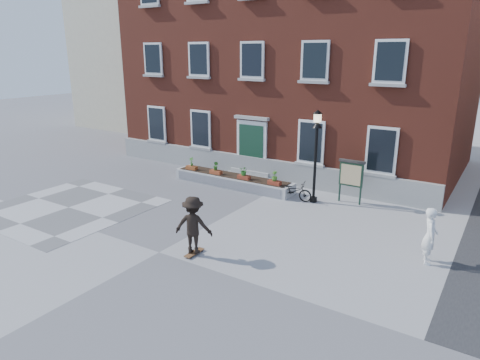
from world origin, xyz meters
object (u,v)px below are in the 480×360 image
Objects in this scene: bicycle at (293,191)px; bystander at (430,236)px; notice_board at (351,174)px; skateboarder at (193,225)px; lamp_post at (316,144)px.

bicycle is 6.66m from bystander.
skateboarder is at bearing -108.59° from notice_board.
bicycle is at bearing 87.09° from skateboarder.
notice_board is (-3.81, 3.93, 0.38)m from bystander.
lamp_post reaches higher than skateboarder.
bystander is (5.96, -2.93, 0.45)m from bicycle.
notice_board is (1.34, 0.69, -1.28)m from lamp_post.
skateboarder is at bearing -99.69° from lamp_post.
notice_board is at bearing 71.41° from skateboarder.
bystander is at bearing -45.88° from notice_board.
bicycle is 2.28m from lamp_post.
notice_board is at bearing 27.35° from lamp_post.
skateboarder reaches higher than bystander.
bicycle is 0.93× the size of bystander.
bystander is 0.91× the size of skateboarder.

